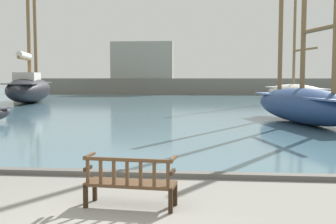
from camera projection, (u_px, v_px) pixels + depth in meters
harbor_water at (194, 96)px, 49.66m from camera, size 100.00×80.00×0.08m
quay_edge_kerb at (137, 174)px, 9.83m from camera, size 40.00×0.30×0.12m
park_bench at (130, 181)px, 7.44m from camera, size 1.64×0.67×0.92m
sailboat_far_port at (295, 91)px, 39.68m from camera, size 5.18×11.14×15.53m
sailboat_nearest_starboard at (29, 87)px, 37.17m from camera, size 5.54×11.55×12.73m
sailboat_outer_starboard at (304, 101)px, 20.28m from camera, size 4.70×9.69×12.36m
far_breakwater at (183, 80)px, 54.82m from camera, size 48.36×2.40×6.92m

